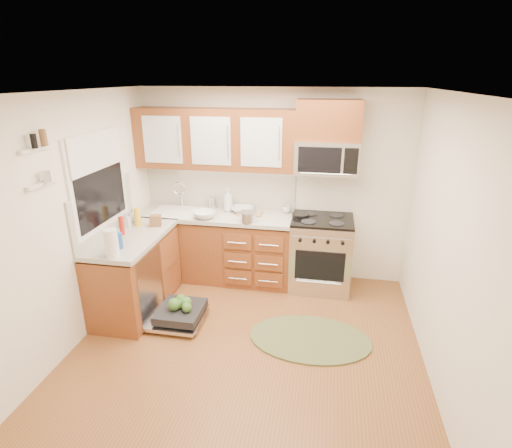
% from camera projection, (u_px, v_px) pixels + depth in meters
% --- Properties ---
extents(floor, '(3.50, 3.50, 0.00)m').
position_uv_depth(floor, '(247.00, 347.00, 4.11)').
color(floor, brown).
rests_on(floor, ground).
extents(ceiling, '(3.50, 3.50, 0.00)m').
position_uv_depth(ceiling, '(244.00, 92.00, 3.23)').
color(ceiling, white).
rests_on(ceiling, ground).
extents(wall_back, '(3.50, 0.04, 2.50)m').
position_uv_depth(wall_back, '(273.00, 186.00, 5.28)').
color(wall_back, silver).
rests_on(wall_back, ground).
extents(wall_front, '(3.50, 0.04, 2.50)m').
position_uv_depth(wall_front, '(176.00, 360.00, 2.06)').
color(wall_front, silver).
rests_on(wall_front, ground).
extents(wall_left, '(0.04, 3.50, 2.50)m').
position_uv_depth(wall_left, '(74.00, 223.00, 3.97)').
color(wall_left, silver).
rests_on(wall_left, ground).
extents(wall_right, '(0.04, 3.50, 2.50)m').
position_uv_depth(wall_right, '(448.00, 249.00, 3.37)').
color(wall_right, silver).
rests_on(wall_right, ground).
extents(base_cabinet_back, '(2.05, 0.60, 0.85)m').
position_uv_depth(base_cabinet_back, '(216.00, 248.00, 5.42)').
color(base_cabinet_back, maroon).
rests_on(base_cabinet_back, ground).
extents(base_cabinet_left, '(0.60, 1.25, 0.85)m').
position_uv_depth(base_cabinet_left, '(135.00, 275.00, 4.69)').
color(base_cabinet_left, maroon).
rests_on(base_cabinet_left, ground).
extents(countertop_back, '(2.07, 0.64, 0.05)m').
position_uv_depth(countertop_back, '(215.00, 215.00, 5.24)').
color(countertop_back, '#BBB8AB').
rests_on(countertop_back, base_cabinet_back).
extents(countertop_left, '(0.64, 1.27, 0.05)m').
position_uv_depth(countertop_left, '(131.00, 238.00, 4.52)').
color(countertop_left, '#BBB8AB').
rests_on(countertop_left, base_cabinet_left).
extents(backsplash_back, '(2.05, 0.02, 0.57)m').
position_uv_depth(backsplash_back, '(220.00, 187.00, 5.41)').
color(backsplash_back, '#B7B3A4').
rests_on(backsplash_back, ground).
extents(backsplash_left, '(0.02, 1.25, 0.57)m').
position_uv_depth(backsplash_left, '(104.00, 210.00, 4.46)').
color(backsplash_left, '#B7B3A4').
rests_on(backsplash_left, ground).
extents(upper_cabinets, '(2.05, 0.35, 0.75)m').
position_uv_depth(upper_cabinets, '(215.00, 139.00, 5.03)').
color(upper_cabinets, maroon).
rests_on(upper_cabinets, ground).
extents(cabinet_over_mw, '(0.76, 0.35, 0.47)m').
position_uv_depth(cabinet_over_mw, '(329.00, 120.00, 4.70)').
color(cabinet_over_mw, maroon).
rests_on(cabinet_over_mw, ground).
extents(range, '(0.76, 0.64, 0.95)m').
position_uv_depth(range, '(321.00, 253.00, 5.14)').
color(range, silver).
rests_on(range, ground).
extents(microwave, '(0.76, 0.38, 0.40)m').
position_uv_depth(microwave, '(327.00, 157.00, 4.83)').
color(microwave, silver).
rests_on(microwave, ground).
extents(sink, '(0.62, 0.50, 0.26)m').
position_uv_depth(sink, '(177.00, 221.00, 5.35)').
color(sink, white).
rests_on(sink, ground).
extents(dishwasher, '(0.70, 0.60, 0.20)m').
position_uv_depth(dishwasher, '(178.00, 314.00, 4.50)').
color(dishwasher, silver).
rests_on(dishwasher, ground).
extents(window, '(0.03, 1.05, 1.05)m').
position_uv_depth(window, '(99.00, 181.00, 4.32)').
color(window, white).
rests_on(window, ground).
extents(window_blind, '(0.02, 0.96, 0.40)m').
position_uv_depth(window_blind, '(96.00, 151.00, 4.20)').
color(window_blind, white).
rests_on(window_blind, ground).
extents(shelf_upper, '(0.04, 0.40, 0.03)m').
position_uv_depth(shelf_upper, '(37.00, 149.00, 3.36)').
color(shelf_upper, white).
rests_on(shelf_upper, ground).
extents(shelf_lower, '(0.04, 0.40, 0.03)m').
position_uv_depth(shelf_lower, '(44.00, 183.00, 3.47)').
color(shelf_lower, white).
rests_on(shelf_lower, ground).
extents(rug, '(1.41, 1.04, 0.02)m').
position_uv_depth(rug, '(310.00, 339.00, 4.23)').
color(rug, '#5B683B').
rests_on(rug, ground).
extents(skillet, '(0.27, 0.27, 0.04)m').
position_uv_depth(skillet, '(301.00, 215.00, 5.04)').
color(skillet, black).
rests_on(skillet, range).
extents(stock_pot, '(0.27, 0.27, 0.13)m').
position_uv_depth(stock_pot, '(248.00, 217.00, 4.93)').
color(stock_pot, silver).
rests_on(stock_pot, countertop_back).
extents(cutting_board, '(0.31, 0.20, 0.02)m').
position_uv_depth(cutting_board, '(250.00, 213.00, 5.21)').
color(cutting_board, tan).
rests_on(cutting_board, countertop_back).
extents(canister, '(0.12, 0.12, 0.16)m').
position_uv_depth(canister, '(213.00, 203.00, 5.42)').
color(canister, silver).
rests_on(canister, countertop_back).
extents(paper_towel_roll, '(0.16, 0.16, 0.29)m').
position_uv_depth(paper_towel_roll, '(111.00, 243.00, 3.95)').
color(paper_towel_roll, white).
rests_on(paper_towel_roll, countertop_left).
extents(mustard_bottle, '(0.09, 0.09, 0.22)m').
position_uv_depth(mustard_bottle, '(137.00, 217.00, 4.78)').
color(mustard_bottle, yellow).
rests_on(mustard_bottle, countertop_left).
extents(red_bottle, '(0.06, 0.06, 0.21)m').
position_uv_depth(red_bottle, '(122.00, 226.00, 4.52)').
color(red_bottle, '#B01E0E').
rests_on(red_bottle, countertop_left).
extents(wooden_box, '(0.16, 0.13, 0.13)m').
position_uv_depth(wooden_box, '(156.00, 221.00, 4.79)').
color(wooden_box, brown).
rests_on(wooden_box, countertop_left).
extents(blue_carton, '(0.12, 0.10, 0.17)m').
position_uv_depth(blue_carton, '(117.00, 241.00, 4.16)').
color(blue_carton, blue).
rests_on(blue_carton, countertop_left).
extents(bowl_a, '(0.33, 0.33, 0.07)m').
position_uv_depth(bowl_a, '(242.00, 210.00, 5.28)').
color(bowl_a, '#999999').
rests_on(bowl_a, countertop_back).
extents(bowl_b, '(0.34, 0.34, 0.09)m').
position_uv_depth(bowl_b, '(204.00, 215.00, 5.06)').
color(bowl_b, '#999999').
rests_on(bowl_b, countertop_back).
extents(cup, '(0.14, 0.14, 0.09)m').
position_uv_depth(cup, '(287.00, 209.00, 5.26)').
color(cup, '#999999').
rests_on(cup, countertop_back).
extents(soap_bottle_a, '(0.15, 0.15, 0.31)m').
position_uv_depth(soap_bottle_a, '(228.00, 200.00, 5.27)').
color(soap_bottle_a, '#999999').
rests_on(soap_bottle_a, countertop_back).
extents(soap_bottle_b, '(0.08, 0.09, 0.18)m').
position_uv_depth(soap_bottle_b, '(127.00, 220.00, 4.75)').
color(soap_bottle_b, '#999999').
rests_on(soap_bottle_b, countertop_left).
extents(soap_bottle_c, '(0.18, 0.18, 0.19)m').
position_uv_depth(soap_bottle_c, '(133.00, 215.00, 4.91)').
color(soap_bottle_c, '#999999').
rests_on(soap_bottle_c, countertop_left).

